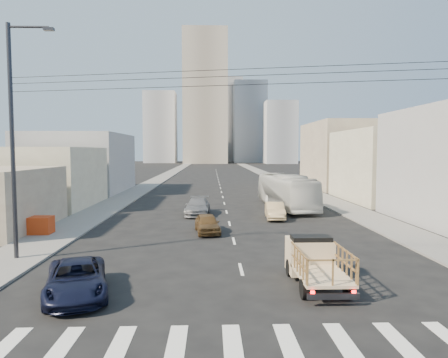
{
  "coord_description": "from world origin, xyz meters",
  "views": [
    {
      "loc": [
        -1.42,
        -16.63,
        5.62
      ],
      "look_at": [
        -0.43,
        13.74,
        3.5
      ],
      "focal_mm": 32.0,
      "sensor_mm": 36.0,
      "label": 1
    }
  ],
  "objects": [
    {
      "name": "streetlamp_left",
      "position": [
        -11.39,
        4.0,
        6.44
      ],
      "size": [
        2.36,
        0.25,
        12.0
      ],
      "color": "#2D2D33",
      "rests_on": "ground"
    },
    {
      "name": "bldg_left_far",
      "position": [
        -19.5,
        39.0,
        4.0
      ],
      "size": [
        12.0,
        16.0,
        8.0
      ],
      "primitive_type": "cube",
      "color": "#99999C",
      "rests_on": "ground"
    },
    {
      "name": "overhead_wires",
      "position": [
        0.0,
        1.5,
        8.97
      ],
      "size": [
        23.01,
        5.02,
        0.72
      ],
      "color": "black",
      "rests_on": "ground"
    },
    {
      "name": "navy_pickup",
      "position": [
        -6.66,
        -1.29,
        0.67
      ],
      "size": [
        3.54,
        5.26,
        1.34
      ],
      "primitive_type": "imported",
      "rotation": [
        0.0,
        0.0,
        0.3
      ],
      "color": "black",
      "rests_on": "ground"
    },
    {
      "name": "lane_dashes",
      "position": [
        0.0,
        53.0,
        0.01
      ],
      "size": [
        0.15,
        104.0,
        0.01
      ],
      "color": "silver",
      "rests_on": "ground"
    },
    {
      "name": "midrise_nw",
      "position": [
        -26.0,
        180.0,
        17.0
      ],
      "size": [
        15.0,
        15.0,
        34.0
      ],
      "primitive_type": "cube",
      "color": "#95979D",
      "rests_on": "ground"
    },
    {
      "name": "sidewalk_left",
      "position": [
        -11.75,
        70.0,
        0.06
      ],
      "size": [
        3.5,
        180.0,
        0.12
      ],
      "primitive_type": "cube",
      "color": "slate",
      "rests_on": "ground"
    },
    {
      "name": "city_bus",
      "position": [
        5.96,
        22.21,
        1.67
      ],
      "size": [
        4.12,
        12.23,
        3.34
      ],
      "primitive_type": "imported",
      "rotation": [
        0.0,
        0.0,
        0.11
      ],
      "color": "silver",
      "rests_on": "ground"
    },
    {
      "name": "sedan_grey",
      "position": [
        -2.61,
        18.4,
        0.73
      ],
      "size": [
        2.26,
        5.13,
        1.47
      ],
      "primitive_type": "imported",
      "rotation": [
        0.0,
        0.0,
        -0.04
      ],
      "color": "slate",
      "rests_on": "ground"
    },
    {
      "name": "crosswalk",
      "position": [
        0.02,
        -6.0,
        0.01
      ],
      "size": [
        18.59,
        3.8,
        0.01
      ],
      "color": "silver",
      "rests_on": "ground"
    },
    {
      "name": "midrise_back",
      "position": [
        6.0,
        200.0,
        22.0
      ],
      "size": [
        18.0,
        18.0,
        44.0
      ],
      "primitive_type": "cube",
      "color": "#99999C",
      "rests_on": "ground"
    },
    {
      "name": "sidewalk_right",
      "position": [
        11.75,
        70.0,
        0.06
      ],
      "size": [
        3.5,
        180.0,
        0.12
      ],
      "primitive_type": "cube",
      "color": "slate",
      "rests_on": "ground"
    },
    {
      "name": "sedan_brown",
      "position": [
        -1.69,
        10.54,
        0.65
      ],
      "size": [
        2.0,
        3.98,
        1.3
      ],
      "primitive_type": "imported",
      "rotation": [
        0.0,
        0.0,
        0.13
      ],
      "color": "brown",
      "rests_on": "ground"
    },
    {
      "name": "midrise_ne",
      "position": [
        18.0,
        185.0,
        20.0
      ],
      "size": [
        16.0,
        16.0,
        40.0
      ],
      "primitive_type": "cube",
      "color": "#95979D",
      "rests_on": "ground"
    },
    {
      "name": "crate_stack",
      "position": [
        -13.0,
        10.13,
        0.69
      ],
      "size": [
        1.8,
        1.2,
        1.14
      ],
      "color": "#BF3711",
      "rests_on": "sidewalk_left"
    },
    {
      "name": "bldg_right_far",
      "position": [
        20.0,
        44.0,
        5.0
      ],
      "size": [
        12.0,
        16.0,
        10.0
      ],
      "primitive_type": "cube",
      "color": "gray",
      "rests_on": "ground"
    },
    {
      "name": "bldg_left_mid",
      "position": [
        -19.0,
        24.0,
        3.0
      ],
      "size": [
        11.0,
        12.0,
        6.0
      ],
      "primitive_type": "cube",
      "color": "#B8B094",
      "rests_on": "ground"
    },
    {
      "name": "midrise_east",
      "position": [
        30.0,
        165.0,
        14.0
      ],
      "size": [
        14.0,
        14.0,
        28.0
      ],
      "primitive_type": "cube",
      "color": "#95979D",
      "rests_on": "ground"
    },
    {
      "name": "bldg_right_mid",
      "position": [
        19.5,
        28.0,
        4.0
      ],
      "size": [
        11.0,
        14.0,
        8.0
      ],
      "primitive_type": "cube",
      "color": "#B8B094",
      "rests_on": "ground"
    },
    {
      "name": "sedan_tan",
      "position": [
        3.88,
        16.1,
        0.68
      ],
      "size": [
        1.73,
        4.23,
        1.36
      ],
      "primitive_type": "imported",
      "rotation": [
        0.0,
        0.0,
        -0.07
      ],
      "color": "tan",
      "rests_on": "ground"
    },
    {
      "name": "flatbed_pickup",
      "position": [
        2.98,
        -0.28,
        1.09
      ],
      "size": [
        1.95,
        4.41,
        1.9
      ],
      "color": "beige",
      "rests_on": "ground"
    },
    {
      "name": "ground",
      "position": [
        0.0,
        0.0,
        0.0
      ],
      "size": [
        420.0,
        420.0,
        0.0
      ],
      "primitive_type": "plane",
      "color": "black",
      "rests_on": "ground"
    },
    {
      "name": "high_rise_tower",
      "position": [
        -4.0,
        170.0,
        30.0
      ],
      "size": [
        20.0,
        20.0,
        60.0
      ],
      "primitive_type": "cube",
      "color": "tan",
      "rests_on": "ground"
    }
  ]
}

